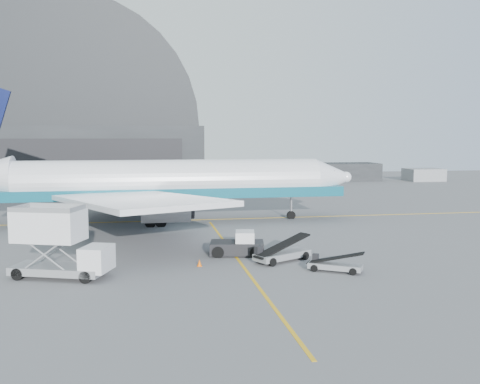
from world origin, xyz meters
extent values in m
plane|color=#565659|center=(0.00, 0.00, 0.00)|extent=(200.00, 200.00, 0.00)
cube|color=gold|center=(0.00, 20.00, 0.01)|extent=(80.00, 0.25, 0.02)
cube|color=gold|center=(0.00, -2.00, 0.01)|extent=(0.25, 40.00, 0.02)
cube|color=black|center=(-22.00, 65.00, 6.00)|extent=(50.00, 28.00, 12.00)
cube|color=black|center=(-22.00, 50.90, 5.00)|extent=(42.00, 0.40, 9.50)
cube|color=black|center=(38.00, 72.00, 0.00)|extent=(14.00, 8.00, 4.00)
cube|color=gray|center=(55.00, 68.00, 0.00)|extent=(8.00, 6.00, 2.80)
cylinder|color=white|center=(-4.45, 18.85, 5.08)|extent=(35.15, 4.69, 4.69)
cone|color=white|center=(15.27, 18.85, 5.08)|extent=(4.30, 4.69, 4.69)
sphere|color=white|center=(17.23, 18.85, 5.08)|extent=(1.37, 1.37, 1.37)
cube|color=black|center=(14.10, 18.85, 5.66)|extent=(2.54, 2.15, 0.68)
cube|color=#0B4F63|center=(-4.45, 18.85, 3.56)|extent=(41.01, 4.74, 1.17)
cube|color=white|center=(-8.36, 7.14, 4.10)|extent=(18.01, 23.94, 1.42)
cube|color=white|center=(-8.36, 30.57, 4.10)|extent=(18.01, 23.94, 1.42)
cylinder|color=gray|center=(-5.43, 11.04, 2.54)|extent=(5.08, 2.64, 2.64)
cylinder|color=gray|center=(-5.43, 26.66, 2.54)|extent=(5.08, 2.64, 2.64)
cylinder|color=#A5A5AA|center=(10.20, 18.85, 1.37)|extent=(0.27, 0.27, 2.73)
cylinder|color=black|center=(10.20, 18.85, 0.44)|extent=(1.07, 0.34, 1.07)
cylinder|color=black|center=(-6.40, 15.73, 0.54)|extent=(1.27, 0.44, 1.27)
cylinder|color=black|center=(-6.40, 21.98, 0.54)|extent=(1.27, 0.44, 1.27)
cube|color=gray|center=(-13.67, -4.85, 0.61)|extent=(7.19, 4.73, 0.56)
cube|color=silver|center=(-10.93, -5.81, 1.50)|extent=(2.53, 3.01, 1.78)
cube|color=black|center=(-10.15, -6.08, 1.78)|extent=(0.78, 2.03, 1.00)
cube|color=silver|center=(-14.30, -4.63, 3.79)|extent=(5.34, 4.18, 2.23)
cylinder|color=black|center=(-11.64, -6.80, 0.45)|extent=(0.95, 0.61, 0.89)
cylinder|color=black|center=(-10.86, -4.59, 0.45)|extent=(0.95, 0.61, 0.89)
cylinder|color=black|center=(-16.47, -5.11, 0.45)|extent=(0.95, 0.61, 0.89)
cylinder|color=black|center=(-15.70, -2.90, 0.45)|extent=(0.95, 0.61, 0.89)
cube|color=black|center=(0.23, 0.25, 0.63)|extent=(4.93, 3.28, 1.03)
cube|color=silver|center=(0.90, 0.13, 1.54)|extent=(1.94, 2.30, 1.03)
cylinder|color=black|center=(1.60, -1.16, 0.46)|extent=(1.08, 0.58, 1.03)
cylinder|color=black|center=(2.00, 1.09, 0.46)|extent=(1.08, 0.58, 1.03)
cylinder|color=black|center=(-1.54, -0.59, 0.46)|extent=(1.08, 0.58, 1.03)
cylinder|color=black|center=(-1.14, 1.65, 0.46)|extent=(1.08, 0.58, 1.03)
cube|color=gray|center=(3.49, -2.72, 0.51)|extent=(5.21, 3.88, 0.51)
cube|color=black|center=(3.49, -2.72, 1.31)|extent=(5.22, 3.53, 1.45)
cube|color=black|center=(1.39, -3.15, 1.08)|extent=(0.72, 0.67, 0.68)
cylinder|color=black|center=(5.47, -2.56, 0.34)|extent=(0.73, 0.57, 0.68)
cylinder|color=black|center=(4.71, -1.16, 0.34)|extent=(0.73, 0.57, 0.68)
cylinder|color=black|center=(2.27, -4.29, 0.34)|extent=(0.73, 0.57, 0.68)
cylinder|color=black|center=(1.51, -2.89, 0.34)|extent=(0.73, 0.57, 0.68)
cube|color=gray|center=(6.57, -6.68, 0.41)|extent=(4.11, 3.22, 0.41)
cube|color=black|center=(6.57, -6.68, 1.04)|extent=(4.10, 2.96, 1.16)
cube|color=black|center=(5.43, -5.41, 0.86)|extent=(0.57, 0.54, 0.54)
cylinder|color=black|center=(7.49, -7.97, 0.27)|extent=(0.58, 0.47, 0.54)
cylinder|color=black|center=(8.14, -6.88, 0.27)|extent=(0.58, 0.47, 0.54)
cylinder|color=black|center=(5.00, -6.48, 0.27)|extent=(0.58, 0.47, 0.54)
cylinder|color=black|center=(5.66, -5.39, 0.27)|extent=(0.58, 0.47, 0.54)
cube|color=#E85A07|center=(-3.36, -3.25, 0.02)|extent=(0.38, 0.38, 0.03)
cone|color=#E85A07|center=(-3.36, -3.25, 0.27)|extent=(0.38, 0.38, 0.54)
camera|label=1|loc=(-7.37, -44.31, 10.19)|focal=40.00mm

